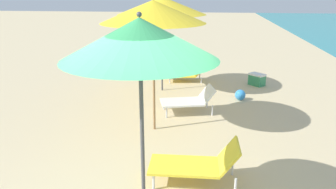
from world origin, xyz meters
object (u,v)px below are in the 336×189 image
umbrella_second (153,12)px  beach_ball (240,95)px  umbrella_farthest (162,6)px  lounger_nearest_shoreside (197,163)px  lounger_farthest_shoreside (186,74)px  lounger_second_shoreside (189,100)px  cooler_box (257,79)px  umbrella_nearest (140,39)px

umbrella_second → beach_ball: (2.07, 2.28, -2.40)m
beach_ball → umbrella_farthest: bearing=163.4°
lounger_nearest_shoreside → beach_ball: 4.47m
umbrella_second → lounger_farthest_shoreside: umbrella_second is taller
umbrella_second → lounger_second_shoreside: size_ratio=1.98×
lounger_nearest_shoreside → lounger_second_shoreside: size_ratio=0.99×
cooler_box → umbrella_second: bearing=-125.3°
lounger_farthest_shoreside → cooler_box: lounger_farthest_shoreside is taller
lounger_farthest_shoreside → lounger_second_shoreside: bearing=87.7°
umbrella_second → cooler_box: bearing=54.7°
umbrella_second → umbrella_nearest: bearing=-83.8°
umbrella_second → beach_ball: size_ratio=9.55×
lounger_nearest_shoreside → lounger_farthest_shoreside: lounger_nearest_shoreside is taller
lounger_nearest_shoreside → beach_ball: size_ratio=4.81×
umbrella_second → lounger_farthest_shoreside: bearing=83.8°
lounger_nearest_shoreside → umbrella_farthest: bearing=-77.6°
lounger_nearest_shoreside → lounger_farthest_shoreside: bearing=-86.1°
lounger_nearest_shoreside → beach_ball: (1.07, 4.33, -0.19)m
umbrella_nearest → lounger_farthest_shoreside: bearing=89.2°
umbrella_second → cooler_box: (2.74, 3.86, -2.35)m
umbrella_nearest → beach_ball: (1.74, 5.39, -2.31)m
beach_ball → cooler_box: size_ratio=0.53×
lounger_nearest_shoreside → cooler_box: bearing=-107.6°
lounger_second_shoreside → lounger_farthest_shoreside: (-0.26, 2.98, -0.08)m
lounger_nearest_shoreside → umbrella_farthest: umbrella_farthest is taller
umbrella_nearest → umbrella_second: size_ratio=0.97×
lounger_nearest_shoreside → umbrella_farthest: 5.61m
umbrella_nearest → lounger_second_shoreside: size_ratio=1.92×
beach_ball → cooler_box: bearing=67.2°
lounger_second_shoreside → cooler_box: (2.03, 2.73, -0.14)m
umbrella_nearest → lounger_farthest_shoreside: size_ratio=2.11×
umbrella_nearest → lounger_farthest_shoreside: umbrella_nearest is taller
cooler_box → lounger_second_shoreside: bearing=-126.7°
umbrella_farthest → lounger_second_shoreside: bearing=-63.3°
lounger_second_shoreside → umbrella_nearest: bearing=71.6°
lounger_nearest_shoreside → umbrella_farthest: (-1.22, 5.02, 2.18)m
umbrella_second → cooler_box: 5.28m
lounger_nearest_shoreside → umbrella_second: (-1.01, 2.05, 2.21)m
umbrella_second → cooler_box: umbrella_second is taller
lounger_farthest_shoreside → umbrella_farthest: bearing=52.8°
lounger_second_shoreside → umbrella_farthest: size_ratio=0.51×
beach_ball → cooler_box: cooler_box is taller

